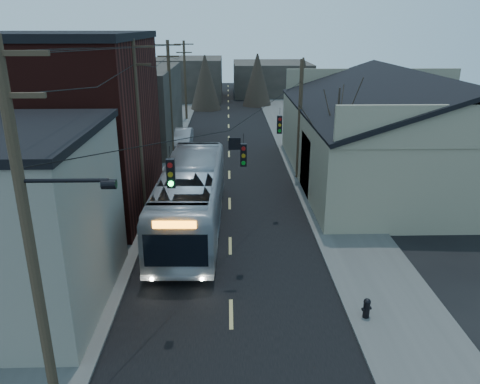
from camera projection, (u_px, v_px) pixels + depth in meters
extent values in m
cube|color=black|center=(229.00, 160.00, 38.98)|extent=(9.00, 110.00, 0.02)
cube|color=#474744|center=(151.00, 160.00, 38.80)|extent=(4.00, 110.00, 0.12)
cube|color=#474744|center=(307.00, 159.00, 39.12)|extent=(4.00, 110.00, 0.12)
cube|color=black|center=(60.00, 126.00, 27.64)|extent=(10.00, 12.00, 10.00)
cube|color=#2D2924|center=(126.00, 107.00, 43.22)|extent=(9.00, 14.00, 7.00)
cube|color=gray|center=(409.00, 145.00, 33.75)|extent=(16.00, 20.00, 5.00)
cube|color=black|center=(358.00, 92.00, 32.37)|extent=(8.16, 20.60, 2.86)
cube|color=black|center=(472.00, 91.00, 32.56)|extent=(8.16, 20.60, 2.86)
cube|color=#2D2924|center=(188.00, 78.00, 70.76)|extent=(10.00, 12.00, 6.00)
cube|color=#2D2924|center=(271.00, 78.00, 75.95)|extent=(12.00, 14.00, 5.00)
cone|color=black|center=(336.00, 148.00, 28.51)|extent=(0.40, 0.40, 7.20)
cylinder|color=#382B1E|center=(31.00, 255.00, 11.68)|extent=(0.28, 0.28, 10.50)
cylinder|color=#382B1E|center=(139.00, 133.00, 25.88)|extent=(0.28, 0.28, 10.00)
cube|color=#382B1E|center=(133.00, 47.00, 24.33)|extent=(2.20, 0.12, 0.12)
cylinder|color=#382B1E|center=(170.00, 98.00, 40.08)|extent=(0.28, 0.28, 9.50)
cube|color=#382B1E|center=(168.00, 45.00, 38.61)|extent=(2.20, 0.12, 0.12)
cylinder|color=#382B1E|center=(185.00, 81.00, 54.28)|extent=(0.28, 0.28, 9.00)
cube|color=#382B1E|center=(184.00, 44.00, 52.90)|extent=(2.20, 0.12, 0.12)
cylinder|color=#382B1E|center=(300.00, 121.00, 32.96)|extent=(0.28, 0.28, 8.50)
cube|color=black|center=(171.00, 173.00, 15.75)|extent=(0.28, 0.20, 1.00)
cube|color=black|center=(243.00, 155.00, 20.25)|extent=(0.28, 0.20, 1.00)
cube|color=black|center=(279.00, 125.00, 25.92)|extent=(0.28, 0.20, 1.00)
imported|color=#A9AEB6|center=(191.00, 197.00, 25.41)|extent=(3.42, 13.27, 3.68)
imported|color=#98999F|center=(183.00, 137.00, 43.57)|extent=(1.68, 4.68, 1.54)
cylinder|color=black|center=(366.00, 310.00, 17.80)|extent=(0.26, 0.26, 0.64)
sphere|color=black|center=(367.00, 302.00, 17.68)|extent=(0.28, 0.28, 0.28)
cylinder|color=black|center=(367.00, 309.00, 17.78)|extent=(0.39, 0.22, 0.13)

